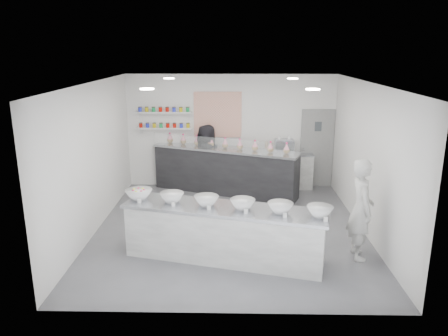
{
  "coord_description": "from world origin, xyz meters",
  "views": [
    {
      "loc": [
        0.07,
        -8.44,
        3.66
      ],
      "look_at": [
        -0.13,
        0.4,
        1.21
      ],
      "focal_mm": 35.0,
      "sensor_mm": 36.0,
      "label": 1
    }
  ],
  "objects_px": {
    "espresso_ledge": "(289,171)",
    "staff_left": "(202,161)",
    "woman_prep": "(361,209)",
    "prep_counter": "(224,233)",
    "staff_right": "(207,158)",
    "back_bar": "(225,171)",
    "espresso_machine": "(284,147)"
  },
  "relations": [
    {
      "from": "espresso_ledge",
      "to": "woman_prep",
      "type": "distance_m",
      "value": 4.07
    },
    {
      "from": "prep_counter",
      "to": "back_bar",
      "type": "distance_m",
      "value": 3.7
    },
    {
      "from": "espresso_machine",
      "to": "staff_left",
      "type": "xyz_separation_m",
      "value": [
        -2.15,
        -0.16,
        -0.34
      ]
    },
    {
      "from": "prep_counter",
      "to": "staff_right",
      "type": "distance_m",
      "value": 4.0
    },
    {
      "from": "back_bar",
      "to": "woman_prep",
      "type": "bearing_deg",
      "value": -33.58
    },
    {
      "from": "espresso_machine",
      "to": "woman_prep",
      "type": "distance_m",
      "value": 4.08
    },
    {
      "from": "staff_left",
      "to": "staff_right",
      "type": "relative_size",
      "value": 0.91
    },
    {
      "from": "espresso_machine",
      "to": "woman_prep",
      "type": "height_order",
      "value": "woman_prep"
    },
    {
      "from": "prep_counter",
      "to": "back_bar",
      "type": "xyz_separation_m",
      "value": [
        -0.06,
        3.69,
        0.1
      ]
    },
    {
      "from": "espresso_machine",
      "to": "staff_right",
      "type": "height_order",
      "value": "staff_right"
    },
    {
      "from": "espresso_machine",
      "to": "staff_right",
      "type": "distance_m",
      "value": 2.05
    },
    {
      "from": "back_bar",
      "to": "staff_left",
      "type": "bearing_deg",
      "value": 179.38
    },
    {
      "from": "prep_counter",
      "to": "staff_right",
      "type": "height_order",
      "value": "staff_right"
    },
    {
      "from": "staff_left",
      "to": "woman_prep",
      "type": "bearing_deg",
      "value": 143.45
    },
    {
      "from": "espresso_ledge",
      "to": "staff_left",
      "type": "xyz_separation_m",
      "value": [
        -2.3,
        -0.16,
        0.32
      ]
    },
    {
      "from": "staff_right",
      "to": "woman_prep",
      "type": "bearing_deg",
      "value": 150.62
    },
    {
      "from": "espresso_ledge",
      "to": "woman_prep",
      "type": "relative_size",
      "value": 0.69
    },
    {
      "from": "espresso_ledge",
      "to": "staff_right",
      "type": "bearing_deg",
      "value": -175.87
    },
    {
      "from": "espresso_machine",
      "to": "prep_counter",
      "type": "bearing_deg",
      "value": -109.94
    },
    {
      "from": "espresso_ledge",
      "to": "espresso_machine",
      "type": "bearing_deg",
      "value": 180.0
    },
    {
      "from": "woman_prep",
      "to": "prep_counter",
      "type": "bearing_deg",
      "value": 93.18
    },
    {
      "from": "prep_counter",
      "to": "staff_left",
      "type": "height_order",
      "value": "staff_left"
    },
    {
      "from": "woman_prep",
      "to": "staff_left",
      "type": "distance_m",
      "value": 4.9
    },
    {
      "from": "prep_counter",
      "to": "staff_right",
      "type": "bearing_deg",
      "value": 112.01
    },
    {
      "from": "espresso_ledge",
      "to": "woman_prep",
      "type": "xyz_separation_m",
      "value": [
        0.77,
        -3.97,
        0.44
      ]
    },
    {
      "from": "back_bar",
      "to": "woman_prep",
      "type": "relative_size",
      "value": 2.1
    },
    {
      "from": "espresso_ledge",
      "to": "staff_left",
      "type": "bearing_deg",
      "value": -176.09
    },
    {
      "from": "prep_counter",
      "to": "back_bar",
      "type": "height_order",
      "value": "back_bar"
    },
    {
      "from": "espresso_ledge",
      "to": "staff_left",
      "type": "height_order",
      "value": "staff_left"
    },
    {
      "from": "prep_counter",
      "to": "espresso_machine",
      "type": "distance_m",
      "value": 4.41
    },
    {
      "from": "espresso_machine",
      "to": "woman_prep",
      "type": "xyz_separation_m",
      "value": [
        0.92,
        -3.97,
        -0.22
      ]
    },
    {
      "from": "prep_counter",
      "to": "back_bar",
      "type": "relative_size",
      "value": 0.94
    }
  ]
}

